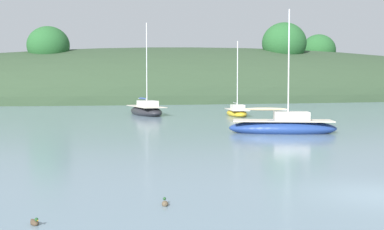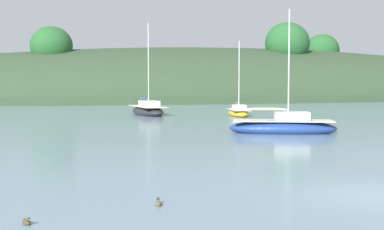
{
  "view_description": "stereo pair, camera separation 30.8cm",
  "coord_description": "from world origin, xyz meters",
  "px_view_note": "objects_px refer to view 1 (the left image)",
  "views": [
    {
      "loc": [
        -9.86,
        -12.9,
        3.38
      ],
      "look_at": [
        0.0,
        20.0,
        1.2
      ],
      "focal_mm": 48.38,
      "sensor_mm": 36.0,
      "label": 1
    },
    {
      "loc": [
        -9.57,
        -12.99,
        3.38
      ],
      "look_at": [
        0.0,
        20.0,
        1.2
      ],
      "focal_mm": 48.38,
      "sensor_mm": 36.0,
      "label": 2
    }
  ],
  "objects_px": {
    "sailboat_red_portside": "(146,111)",
    "sailboat_black_sloop": "(237,112)",
    "duck_trailing": "(35,222)",
    "sailboat_white_near": "(283,127)",
    "duck_straggler": "(165,203)"
  },
  "relations": [
    {
      "from": "sailboat_black_sloop",
      "to": "sailboat_white_near",
      "type": "bearing_deg",
      "value": -101.65
    },
    {
      "from": "sailboat_black_sloop",
      "to": "duck_straggler",
      "type": "bearing_deg",
      "value": -114.58
    },
    {
      "from": "duck_straggler",
      "to": "sailboat_red_portside",
      "type": "bearing_deg",
      "value": 79.13
    },
    {
      "from": "sailboat_red_portside",
      "to": "sailboat_black_sloop",
      "type": "height_order",
      "value": "sailboat_red_portside"
    },
    {
      "from": "duck_trailing",
      "to": "sailboat_white_near",
      "type": "bearing_deg",
      "value": 49.47
    },
    {
      "from": "sailboat_red_portside",
      "to": "duck_straggler",
      "type": "bearing_deg",
      "value": -100.87
    },
    {
      "from": "sailboat_red_portside",
      "to": "duck_trailing",
      "type": "bearing_deg",
      "value": -105.26
    },
    {
      "from": "sailboat_black_sloop",
      "to": "duck_trailing",
      "type": "bearing_deg",
      "value": -118.37
    },
    {
      "from": "duck_trailing",
      "to": "duck_straggler",
      "type": "relative_size",
      "value": 0.98
    },
    {
      "from": "sailboat_white_near",
      "to": "sailboat_red_portside",
      "type": "distance_m",
      "value": 22.12
    },
    {
      "from": "sailboat_white_near",
      "to": "sailboat_red_portside",
      "type": "xyz_separation_m",
      "value": [
        -4.88,
        21.58,
        0.02
      ]
    },
    {
      "from": "sailboat_white_near",
      "to": "duck_trailing",
      "type": "distance_m",
      "value": 24.32
    },
    {
      "from": "sailboat_black_sloop",
      "to": "sailboat_red_portside",
      "type": "bearing_deg",
      "value": 153.93
    },
    {
      "from": "duck_trailing",
      "to": "duck_straggler",
      "type": "bearing_deg",
      "value": 16.07
    },
    {
      "from": "sailboat_black_sloop",
      "to": "duck_trailing",
      "type": "xyz_separation_m",
      "value": [
        -19.4,
        -35.91,
        -0.29
      ]
    }
  ]
}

